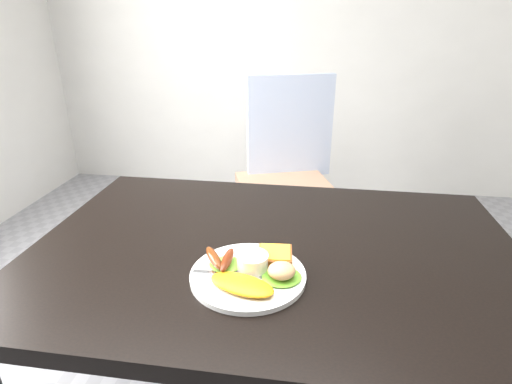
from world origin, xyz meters
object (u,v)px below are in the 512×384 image
object	(u,v)px
dining_table	(275,253)
plate	(248,275)
person	(300,153)
dining_chair	(286,190)

from	to	relation	value
dining_table	plate	bearing A→B (deg)	-107.45
dining_table	person	size ratio (longest dim) A/B	0.70
person	plate	size ratio (longest dim) A/B	6.77
dining_table	person	world-z (taller)	person
dining_chair	dining_table	bearing A→B (deg)	-106.10
plate	dining_chair	bearing A→B (deg)	90.17
person	plate	bearing A→B (deg)	57.76
dining_table	person	bearing A→B (deg)	84.97
plate	dining_table	bearing A→B (deg)	72.55
dining_table	plate	world-z (taller)	plate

